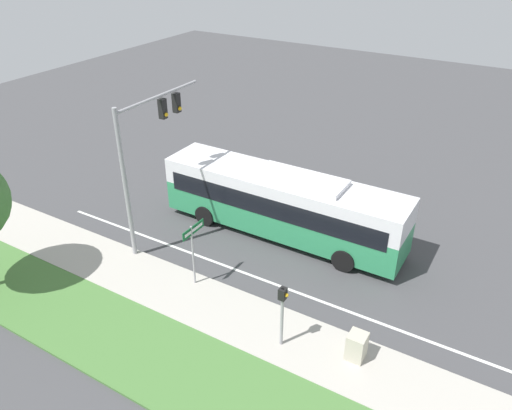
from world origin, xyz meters
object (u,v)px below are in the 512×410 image
(signal_gantry, at_px, (146,145))
(utility_cabinet, at_px, (357,346))
(street_sign, at_px, (193,244))
(pedestrian_signal, at_px, (282,307))
(bus, at_px, (282,201))

(signal_gantry, bearing_deg, utility_cabinet, -101.67)
(street_sign, xyz_separation_m, utility_cabinet, (-0.52, -7.37, -1.41))
(signal_gantry, bearing_deg, pedestrian_signal, -109.79)
(bus, relative_size, pedestrian_signal, 4.52)
(bus, distance_m, pedestrian_signal, 7.50)
(bus, xyz_separation_m, utility_cabinet, (-5.84, -6.09, -1.21))
(signal_gantry, height_order, pedestrian_signal, signal_gantry)
(bus, relative_size, signal_gantry, 1.70)
(signal_gantry, xyz_separation_m, pedestrian_signal, (-3.06, -8.51, -3.15))
(signal_gantry, relative_size, pedestrian_signal, 2.66)
(pedestrian_signal, bearing_deg, bus, 28.13)
(street_sign, bearing_deg, bus, -13.58)
(pedestrian_signal, height_order, utility_cabinet, pedestrian_signal)
(utility_cabinet, bearing_deg, bus, 46.21)
(bus, distance_m, signal_gantry, 6.87)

